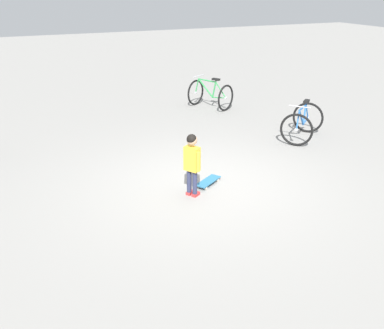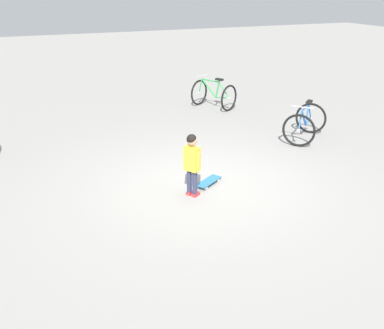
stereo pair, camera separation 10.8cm
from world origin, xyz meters
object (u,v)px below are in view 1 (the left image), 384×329
(child_person, at_px, (192,158))
(bicycle_near, at_px, (302,122))
(bicycle_mid, at_px, (210,94))
(skateboard, at_px, (208,181))

(child_person, distance_m, bicycle_near, 3.73)
(bicycle_near, bearing_deg, bicycle_mid, 12.44)
(child_person, relative_size, skateboard, 1.85)
(child_person, height_order, skateboard, child_person)
(child_person, height_order, bicycle_mid, child_person)
(skateboard, height_order, bicycle_mid, bicycle_mid)
(skateboard, xyz_separation_m, bicycle_near, (1.30, -2.94, 0.32))
(skateboard, distance_m, bicycle_near, 3.24)
(child_person, bearing_deg, bicycle_near, -64.97)
(skateboard, relative_size, bicycle_mid, 0.45)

